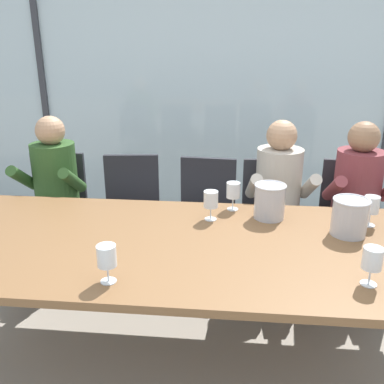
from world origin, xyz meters
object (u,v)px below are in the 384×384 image
Objects in this scene: chair_right_of_center at (272,211)px; wine_glass_spare_empty at (211,200)px; wine_glass_near_bucket at (107,258)px; chair_center at (206,209)px; wine_glass_by_left_taster at (372,260)px; wine_glass_center_pour at (372,205)px; chair_near_window_right at (349,213)px; dining_table at (186,252)px; person_beige_jumper at (280,195)px; wine_glass_by_right_taster at (233,191)px; chair_near_curtain at (57,202)px; person_olive_shirt at (52,188)px; ice_bucket_secondary at (350,216)px; person_maroon_top at (359,198)px; chair_left_of_center at (131,205)px; ice_bucket_primary at (270,201)px.

wine_glass_spare_empty reaches higher than chair_right_of_center.
wine_glass_near_bucket and wine_glass_spare_empty have the same top height.
chair_center is 5.08× the size of wine_glass_by_left_taster.
wine_glass_center_pour reaches higher than chair_center.
dining_table is at bearing -130.30° from chair_near_window_right.
chair_near_window_right is at bearing 42.39° from dining_table.
wine_glass_by_right_taster is (-0.33, -0.37, 0.15)m from person_beige_jumper.
chair_near_curtain is at bearing 145.92° from wine_glass_by_left_taster.
person_olive_shirt is (-1.13, -0.12, 0.17)m from chair_center.
chair_center is at bearing 145.59° from wine_glass_center_pour.
chair_near_window_right is at bearing 6.26° from chair_center.
wine_glass_center_pour is at bearing -90.02° from chair_near_window_right.
dining_table is 1.37m from person_olive_shirt.
person_maroon_top is at bearing 69.86° from ice_bucket_secondary.
chair_center is 0.56m from person_beige_jumper.
person_beige_jumper is 6.92× the size of wine_glass_by_right_taster.
person_olive_shirt reaches higher than dining_table.
ice_bucket_secondary is 0.50m from wine_glass_by_left_taster.
chair_left_of_center is at bearing 118.04° from dining_table.
wine_glass_by_left_taster reaches higher than chair_near_curtain.
wine_glass_center_pour is (0.96, -0.66, 0.33)m from chair_center.
wine_glass_by_left_taster is 1.12m from wine_glass_near_bucket.
wine_glass_center_pour is (0.18, 0.63, 0.00)m from wine_glass_by_left_taster.
wine_glass_spare_empty is at bearing -153.59° from person_maroon_top.
person_beige_jumper is at bearing 102.64° from wine_glass_by_left_taster.
person_beige_jumper reaches higher than chair_right_of_center.
chair_left_of_center and chair_center have the same top height.
wine_glass_center_pour is at bearing -5.98° from ice_bucket_primary.
dining_table is 1.51m from chair_near_curtain.
wine_glass_spare_empty is at bearing -179.79° from wine_glass_center_pour.
ice_bucket_secondary is 0.76m from wine_glass_spare_empty.
chair_near_window_right is at bearing 44.58° from ice_bucket_primary.
person_olive_shirt and person_beige_jumper have the same top height.
chair_near_curtain is at bearing 157.57° from ice_bucket_secondary.
person_maroon_top is 0.57m from wine_glass_center_pour.
chair_left_of_center is 1.65m from ice_bucket_secondary.
chair_left_of_center is at bearing 135.81° from wine_glass_by_left_taster.
person_maroon_top is at bearing 36.29° from ice_bucket_primary.
wine_glass_near_bucket reaches higher than chair_left_of_center.
chair_right_of_center is at bearing 59.36° from wine_glass_near_bucket.
ice_bucket_primary is at bearing -107.88° from person_beige_jumper.
chair_left_of_center is at bearing -178.55° from chair_center.
ice_bucket_primary is at bearing -24.36° from chair_near_curtain.
person_beige_jumper is at bearing 177.80° from person_maroon_top.
wine_glass_by_left_taster reaches higher than chair_near_window_right.
ice_bucket_secondary is (1.94, -0.67, 0.14)m from person_olive_shirt.
person_beige_jumper is 6.92× the size of wine_glass_spare_empty.
person_beige_jumper is 6.92× the size of wine_glass_by_left_taster.
wine_glass_near_bucket is at bearing -127.20° from chair_near_window_right.
wine_glass_by_left_taster is 1.00× the size of wine_glass_by_right_taster.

